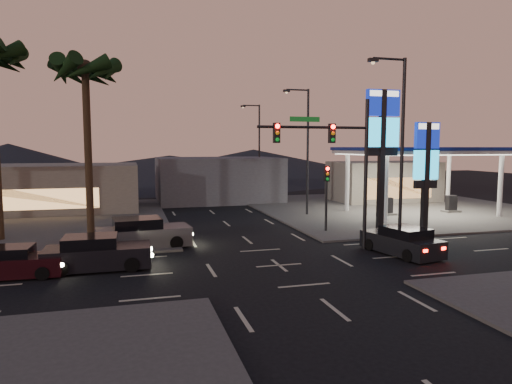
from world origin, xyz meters
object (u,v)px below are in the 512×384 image
object	(u,v)px
pylon_sign_short	(426,161)
suv_station	(402,242)
car_lane_b_front	(142,234)
car_lane_a_mid	(13,263)
car_lane_a_front	(96,254)
traffic_signal_mast	(336,152)
pylon_sign_tall	(382,132)
gas_station	(422,152)

from	to	relation	value
pylon_sign_short	suv_station	world-z (taller)	pylon_sign_short
pylon_sign_short	car_lane_b_front	size ratio (longest dim) A/B	1.33
pylon_sign_short	car_lane_a_mid	xyz separation A→B (m)	(-22.48, -3.28, -4.04)
car_lane_a_front	traffic_signal_mast	bearing A→B (deg)	2.07
car_lane_a_front	suv_station	size ratio (longest dim) A/B	1.04
pylon_sign_tall	pylon_sign_short	xyz separation A→B (m)	(2.50, -1.00, -1.74)
car_lane_a_front	car_lane_b_front	bearing A→B (deg)	61.80
pylon_sign_tall	car_lane_a_front	bearing A→B (deg)	-166.68
pylon_sign_tall	traffic_signal_mast	bearing A→B (deg)	-143.48
pylon_sign_short	car_lane_a_mid	world-z (taller)	pylon_sign_short
pylon_sign_short	car_lane_a_mid	bearing A→B (deg)	-171.69
car_lane_a_front	suv_station	world-z (taller)	car_lane_a_front
car_lane_a_mid	car_lane_b_front	bearing A→B (deg)	38.23
gas_station	car_lane_b_front	distance (m)	23.37
pylon_sign_tall	traffic_signal_mast	xyz separation A→B (m)	(-4.74, -3.51, -1.17)
pylon_sign_tall	car_lane_a_mid	size ratio (longest dim) A/B	2.19
car_lane_a_mid	suv_station	size ratio (longest dim) A/B	0.90
gas_station	pylon_sign_tall	size ratio (longest dim) A/B	1.36
pylon_sign_tall	suv_station	distance (m)	7.88
pylon_sign_short	car_lane_a_mid	distance (m)	23.07
traffic_signal_mast	car_lane_a_mid	size ratio (longest dim) A/B	1.94
traffic_signal_mast	car_lane_b_front	size ratio (longest dim) A/B	1.52
gas_station	car_lane_a_front	world-z (taller)	gas_station
traffic_signal_mast	car_lane_a_front	world-z (taller)	traffic_signal_mast
car_lane_a_mid	suv_station	world-z (taller)	suv_station
car_lane_a_mid	car_lane_b_front	xyz separation A→B (m)	(5.44, 4.29, 0.16)
gas_station	car_lane_a_mid	bearing A→B (deg)	-158.57
car_lane_a_front	car_lane_a_mid	bearing A→B (deg)	-174.16
gas_station	car_lane_a_mid	distance (m)	29.85
car_lane_a_mid	traffic_signal_mast	bearing A→B (deg)	2.90
suv_station	pylon_sign_tall	bearing A→B (deg)	71.23
gas_station	pylon_sign_short	size ratio (longest dim) A/B	1.74
pylon_sign_tall	car_lane_a_front	distance (m)	18.03
traffic_signal_mast	suv_station	size ratio (longest dim) A/B	1.74
pylon_sign_tall	traffic_signal_mast	distance (m)	6.02
car_lane_b_front	suv_station	size ratio (longest dim) A/B	1.15
gas_station	car_lane_a_mid	world-z (taller)	gas_station
gas_station	pylon_sign_short	bearing A→B (deg)	-123.69
pylon_sign_short	suv_station	xyz separation A→B (m)	(-4.25, -4.14, -3.98)
gas_station	car_lane_a_front	bearing A→B (deg)	-156.61
car_lane_a_mid	pylon_sign_short	bearing A→B (deg)	8.31
gas_station	pylon_sign_tall	xyz separation A→B (m)	(-7.50, -6.50, 1.31)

